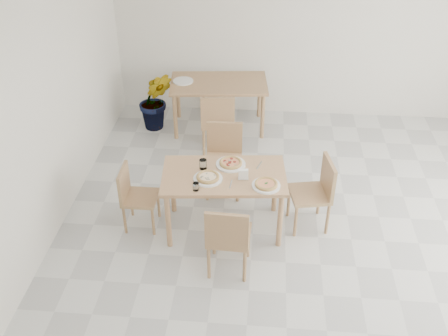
# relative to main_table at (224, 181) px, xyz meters

# --- Properties ---
(main_table) EXTENTS (1.42, 0.89, 0.75)m
(main_table) POSITION_rel_main_table_xyz_m (0.00, 0.00, 0.00)
(main_table) COLOR tan
(main_table) RESTS_ON ground
(chair_south) EXTENTS (0.45, 0.45, 0.87)m
(chair_south) POSITION_rel_main_table_xyz_m (0.10, -0.73, -0.15)
(chair_south) COLOR #A68553
(chair_south) RESTS_ON ground
(chair_north) EXTENTS (0.45, 0.45, 0.90)m
(chair_north) POSITION_rel_main_table_xyz_m (-0.07, 0.79, -0.14)
(chair_north) COLOR #A68553
(chair_north) RESTS_ON ground
(chair_west) EXTENTS (0.38, 0.38, 0.77)m
(chair_west) POSITION_rel_main_table_xyz_m (-1.03, -0.04, -0.21)
(chair_west) COLOR #A68553
(chair_west) RESTS_ON ground
(chair_east) EXTENTS (0.51, 0.51, 0.87)m
(chair_east) POSITION_rel_main_table_xyz_m (1.04, 0.15, -0.15)
(chair_east) COLOR #A68553
(chair_east) RESTS_ON ground
(plate_margherita) EXTENTS (0.30, 0.30, 0.02)m
(plate_margherita) POSITION_rel_main_table_xyz_m (0.46, -0.18, 0.10)
(plate_margherita) COLOR white
(plate_margherita) RESTS_ON main_table
(plate_mushroom) EXTENTS (0.32, 0.32, 0.02)m
(plate_mushroom) POSITION_rel_main_table_xyz_m (-0.16, -0.11, 0.10)
(plate_mushroom) COLOR white
(plate_mushroom) RESTS_ON main_table
(plate_pepperoni) EXTENTS (0.33, 0.33, 0.02)m
(plate_pepperoni) POSITION_rel_main_table_xyz_m (0.06, 0.19, 0.10)
(plate_pepperoni) COLOR white
(plate_pepperoni) RESTS_ON main_table
(pizza_margherita) EXTENTS (0.31, 0.31, 0.03)m
(pizza_margherita) POSITION_rel_main_table_xyz_m (0.46, -0.18, 0.13)
(pizza_margherita) COLOR tan
(pizza_margherita) RESTS_ON plate_margherita
(pizza_mushroom) EXTENTS (0.32, 0.32, 0.03)m
(pizza_mushroom) POSITION_rel_main_table_xyz_m (-0.16, -0.11, 0.13)
(pizza_mushroom) COLOR tan
(pizza_mushroom) RESTS_ON plate_mushroom
(pizza_pepperoni) EXTENTS (0.28, 0.28, 0.03)m
(pizza_pepperoni) POSITION_rel_main_table_xyz_m (0.06, 0.19, 0.13)
(pizza_pepperoni) COLOR tan
(pizza_pepperoni) RESTS_ON plate_pepperoni
(tumbler_a) EXTENTS (0.08, 0.08, 0.11)m
(tumbler_a) POSITION_rel_main_table_xyz_m (-0.24, 0.09, 0.15)
(tumbler_a) COLOR white
(tumbler_a) RESTS_ON main_table
(tumbler_b) EXTENTS (0.07, 0.07, 0.09)m
(tumbler_b) POSITION_rel_main_table_xyz_m (-0.27, -0.31, 0.14)
(tumbler_b) COLOR white
(tumbler_b) RESTS_ON main_table
(napkin_holder) EXTENTS (0.12, 0.07, 0.13)m
(napkin_holder) POSITION_rel_main_table_xyz_m (0.22, -0.08, 0.16)
(napkin_holder) COLOR silver
(napkin_holder) RESTS_ON main_table
(fork_a) EXTENTS (0.03, 0.16, 0.01)m
(fork_a) POSITION_rel_main_table_xyz_m (0.09, -0.18, 0.10)
(fork_a) COLOR silver
(fork_a) RESTS_ON main_table
(fork_b) EXTENTS (0.06, 0.16, 0.01)m
(fork_b) POSITION_rel_main_table_xyz_m (0.38, 0.21, 0.10)
(fork_b) COLOR silver
(fork_b) RESTS_ON main_table
(second_table) EXTENTS (1.49, 0.94, 0.75)m
(second_table) POSITION_rel_main_table_xyz_m (-0.28, 2.37, 0.01)
(second_table) COLOR #A68553
(second_table) RESTS_ON ground
(chair_back_s) EXTENTS (0.50, 0.50, 0.92)m
(chair_back_s) POSITION_rel_main_table_xyz_m (-0.23, 1.62, -0.12)
(chair_back_s) COLOR #A68553
(chair_back_s) RESTS_ON ground
(chair_back_n) EXTENTS (0.43, 0.43, 0.80)m
(chair_back_n) POSITION_rel_main_table_xyz_m (-0.39, 3.12, -0.19)
(chair_back_n) COLOR #A68553
(chair_back_n) RESTS_ON ground
(plate_empty) EXTENTS (0.30, 0.30, 0.02)m
(plate_empty) POSITION_rel_main_table_xyz_m (-0.81, 2.34, 0.10)
(plate_empty) COLOR white
(plate_empty) RESTS_ON second_table
(potted_plant) EXTENTS (0.56, 0.48, 0.93)m
(potted_plant) POSITION_rel_main_table_xyz_m (-1.22, 2.27, -0.19)
(potted_plant) COLOR #1E6625
(potted_plant) RESTS_ON ground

